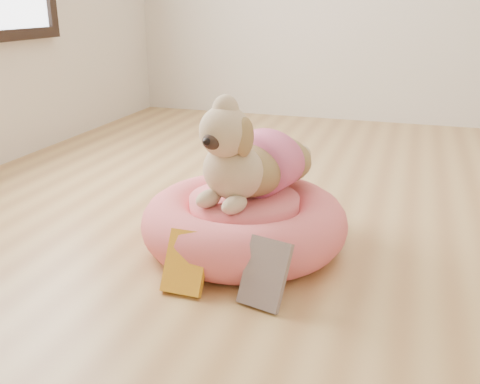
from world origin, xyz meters
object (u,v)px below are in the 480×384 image
(book_yellow, at_px, (186,262))
(book_white, at_px, (265,273))
(dog, at_px, (250,143))
(pet_bed, at_px, (244,222))

(book_yellow, xyz_separation_m, book_white, (0.25, -0.00, 0.01))
(dog, xyz_separation_m, book_white, (0.16, -0.38, -0.29))
(book_yellow, distance_m, book_white, 0.25)
(pet_bed, distance_m, book_white, 0.40)
(pet_bed, relative_size, book_white, 3.62)
(book_yellow, bearing_deg, pet_bed, 78.52)
(dog, distance_m, book_white, 0.50)
(pet_bed, bearing_deg, book_yellow, -102.10)
(dog, relative_size, book_yellow, 2.68)
(book_yellow, relative_size, book_white, 0.96)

